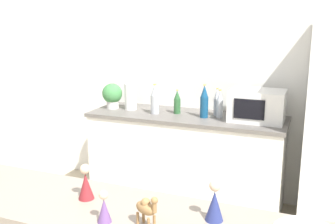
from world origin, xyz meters
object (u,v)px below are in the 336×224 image
Objects in this scene: back_bottle_0 at (155,100)px; back_bottle_3 at (177,102)px; back_bottle_2 at (204,102)px; camel_figurine at (147,208)px; back_bottle_4 at (220,104)px; paper_towel_roll at (131,97)px; back_bottle_1 at (217,102)px; potted_plant at (112,95)px; wise_man_figurine_blue at (86,184)px; microwave at (257,105)px; wise_man_figurine_crimson at (214,203)px; wise_man_figurine_purple at (104,209)px.

back_bottle_0 reaches higher than back_bottle_3.
camel_figurine is at bearing -79.92° from back_bottle_2.
back_bottle_0 is 0.63m from back_bottle_4.
back_bottle_1 is (0.88, 0.08, -0.01)m from paper_towel_roll.
potted_plant is 1.84× the size of camel_figurine.
back_bottle_1 is 1.58× the size of wise_man_figurine_blue.
microwave is 0.39m from back_bottle_1.
wise_man_figurine_crimson is 1.28× the size of wise_man_figurine_purple.
microwave is at bearing 4.97° from back_bottle_0.
back_bottle_0 is 1.11× the size of back_bottle_1.
back_bottle_1 is (1.08, 0.10, -0.02)m from potted_plant.
paper_towel_roll is 1.02× the size of back_bottle_4.
microwave is 2.20m from wise_man_figurine_purple.
back_bottle_3 is 2.06m from wise_man_figurine_blue.
back_bottle_4 is 2.17m from camel_figurine.
back_bottle_2 is 1.97m from wise_man_figurine_blue.
back_bottle_4 is at bearing 0.24° from back_bottle_3.
wise_man_figurine_crimson is (1.09, -1.92, 0.02)m from back_bottle_0.
wise_man_figurine_crimson reaches higher than wise_man_figurine_purple.
potted_plant reaches higher than wise_man_figurine_purple.
back_bottle_4 is 1.86× the size of camel_figurine.
back_bottle_1 is at bearing 97.26° from camel_figurine.
camel_figurine is 0.85× the size of wise_man_figurine_blue.
back_bottle_2 reaches higher than wise_man_figurine_crimson.
back_bottle_3 is at bearing -179.76° from back_bottle_4.
back_bottle_2 is 2.04m from wise_man_figurine_crimson.
back_bottle_4 is (-0.34, 0.00, -0.02)m from microwave.
wise_man_figurine_blue reaches higher than back_bottle_3.
potted_plant is 1.11× the size of back_bottle_3.
back_bottle_4 reaches higher than wise_man_figurine_purple.
paper_towel_roll is 2.18m from wise_man_figurine_blue.
back_bottle_1 is 1.00× the size of back_bottle_4.
microwave reaches higher than back_bottle_1.
back_bottle_0 is (0.50, -0.05, -0.00)m from potted_plant.
microwave is at bearing 82.77° from wise_man_figurine_purple.
camel_figurine is at bearing -82.74° from back_bottle_1.
back_bottle_0 reaches higher than back_bottle_4.
paper_towel_roll is 0.31m from back_bottle_0.
back_bottle_4 reaches higher than back_bottle_3.
wise_man_figurine_purple is at bearing -84.62° from back_bottle_2.
wise_man_figurine_purple is (0.18, -0.15, -0.01)m from wise_man_figurine_blue.
back_bottle_0 is at bearing 104.57° from wise_man_figurine_blue.
paper_towel_roll is 1.89× the size of camel_figurine.
wise_man_figurine_crimson reaches higher than camel_figurine.
back_bottle_3 is (-0.38, -0.07, -0.01)m from back_bottle_1.
back_bottle_2 reaches higher than paper_towel_roll.
wise_man_figurine_crimson reaches higher than back_bottle_3.
back_bottle_1 is 1.94× the size of wise_man_figurine_purple.
wise_man_figurine_blue is (-0.35, 0.12, -0.01)m from camel_figurine.
wise_man_figurine_blue is (0.31, -2.03, 0.04)m from back_bottle_3.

